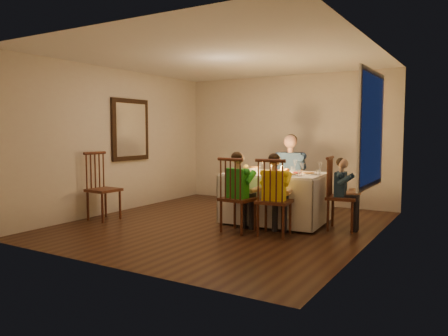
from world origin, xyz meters
The scene contains 26 objects.
ground centered at (0.00, 0.00, 0.00)m, with size 5.00×5.00×0.00m, color black.
wall_left centered at (-2.25, 0.00, 1.30)m, with size 0.02×5.00×2.60m, color beige.
wall_right centered at (2.25, 0.00, 1.30)m, with size 0.02×5.00×2.60m, color beige.
wall_back centered at (0.00, 2.50, 1.30)m, with size 4.50×0.02×2.60m, color beige.
ceiling centered at (0.00, 0.00, 2.60)m, with size 5.00×5.00×0.00m, color white.
dining_table centered at (0.65, 0.55, 0.58)m, with size 1.62×1.22×0.78m.
chair_adult centered at (0.56, 1.35, 0.00)m, with size 0.45×0.43×1.10m, color #3E1810, non-canonical shape.
chair_near_left centered at (0.44, -0.31, 0.00)m, with size 0.45×0.43×1.10m, color #3E1810, non-canonical shape.
chair_near_right centered at (0.99, -0.26, 0.00)m, with size 0.45×0.43×1.10m, color #3E1810, non-canonical shape.
chair_end centered at (1.71, 0.60, 0.00)m, with size 0.45×0.43×1.10m, color #3E1810, non-canonical shape.
chair_extra centered at (-1.90, -0.70, 0.00)m, with size 0.47×0.44×1.13m, color #3E1810, non-canonical shape.
adult centered at (0.56, 1.35, 0.00)m, with size 0.55×0.51×1.42m, color #304978, non-canonical shape.
child_green centered at (0.44, -0.31, 0.00)m, with size 0.42×0.38×1.18m, color green, non-canonical shape.
child_yellow centered at (0.99, -0.26, 0.00)m, with size 0.41×0.38×1.17m, color yellow, non-canonical shape.
child_teal centered at (1.71, 0.60, 0.00)m, with size 0.36×0.33×1.08m, color #1A2F43, non-canonical shape.
setting_adult centered at (0.66, 0.86, 0.82)m, with size 0.26×0.26×0.02m, color white.
setting_green centered at (0.33, 0.24, 0.82)m, with size 0.26×0.26×0.02m, color white.
setting_yellow centered at (1.00, 0.29, 0.82)m, with size 0.26×0.26×0.02m, color white.
setting_teal centered at (1.19, 0.58, 0.82)m, with size 0.26×0.26×0.02m, color white.
candle_left centered at (0.58, 0.55, 0.86)m, with size 0.06×0.06×0.10m, color white.
candle_right centered at (0.76, 0.56, 0.86)m, with size 0.06×0.06×0.10m, color white.
squash centered at (-0.04, 0.83, 0.85)m, with size 0.09×0.09×0.09m, color yellow.
orange_fruit centered at (0.81, 0.62, 0.85)m, with size 0.08×0.08×0.08m, color orange.
serving_bowl centered at (0.15, 0.76, 0.83)m, with size 0.20×0.20×0.05m, color white.
wall_mirror centered at (-2.22, 0.30, 1.50)m, with size 0.06×0.95×1.15m.
window_blinds centered at (2.21, 0.10, 1.50)m, with size 0.07×1.34×1.54m.
Camera 1 is at (3.51, -5.84, 1.48)m, focal length 35.00 mm.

